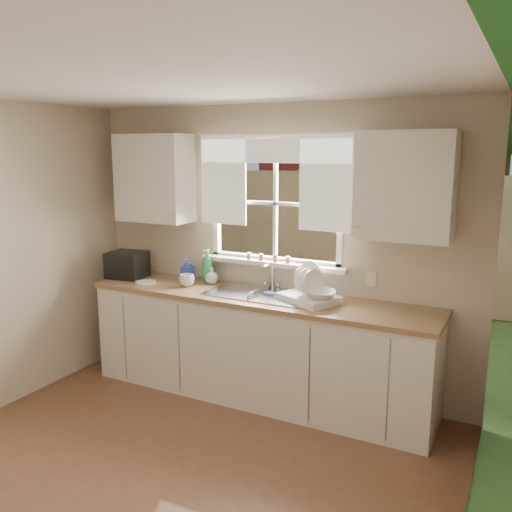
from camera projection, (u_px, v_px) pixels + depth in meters
The scene contains 21 objects.
ground at pixel (131, 506), 3.27m from camera, with size 4.00×4.00×0.00m, color brown.
room_walls at pixel (113, 312), 2.97m from camera, with size 3.62×4.02×2.50m.
ceiling at pixel (109, 73), 2.78m from camera, with size 3.60×4.00×0.02m, color silver.
window at pixel (274, 223), 4.72m from camera, with size 1.38×0.16×1.06m.
curtains at pixel (272, 171), 4.59m from camera, with size 1.50×0.03×0.81m.
base_cabinets at pixel (258, 348), 4.65m from camera, with size 3.00×0.62×0.87m, color silver.
countertop at pixel (258, 297), 4.56m from camera, with size 3.04×0.65×0.04m, color olive.
upper_cabinet_left at pixel (154, 178), 5.01m from camera, with size 0.70×0.33×0.80m, color silver.
upper_cabinet_right at pixel (406, 186), 3.98m from camera, with size 0.70×0.33×0.80m, color silver.
wall_outlet at pixel (371, 279), 4.39m from camera, with size 0.08×0.01×0.12m, color beige.
sill_jars at pixel (268, 258), 4.74m from camera, with size 0.42×0.04×0.06m.
backyard at pixel (458, 72), 9.67m from camera, with size 20.00×10.00×6.13m.
sink at pixel (259, 302), 4.60m from camera, with size 0.88×0.52×0.40m.
dish_rack at pixel (309, 294), 4.35m from camera, with size 0.54×0.48×0.31m.
bowl at pixel (321, 294), 4.24m from camera, with size 0.23×0.23×0.06m, color beige.
soap_bottle_a at pixel (208, 265), 4.98m from camera, with size 0.12×0.12×0.31m, color green.
soap_bottle_b at pixel (187, 269), 5.04m from camera, with size 0.09×0.10×0.21m, color blue.
soap_bottle_c at pixel (212, 276), 4.92m from camera, with size 0.12×0.12×0.15m, color beige.
saucer at pixel (146, 282), 4.97m from camera, with size 0.19×0.19×0.01m, color white.
cup at pixel (187, 280), 4.84m from camera, with size 0.14×0.14×0.11m, color silver.
black_appliance at pixel (127, 265), 5.16m from camera, with size 0.34×0.29×0.25m, color black.
Camera 1 is at (2.01, -2.24, 2.12)m, focal length 38.00 mm.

